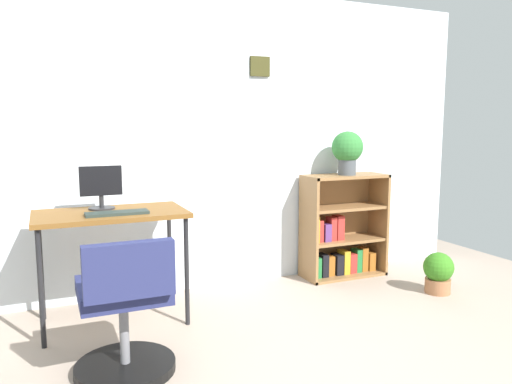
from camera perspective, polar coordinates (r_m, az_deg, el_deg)
wall_back at (r=3.83m, az=-9.36°, el=5.74°), size 5.20×0.12×2.31m
desk at (r=3.30m, az=-16.40°, el=-3.34°), size 0.94×0.54×0.74m
monitor at (r=3.37m, az=-17.46°, el=0.51°), size 0.27×0.17×0.29m
keyboard at (r=3.17m, az=-15.74°, el=-2.36°), size 0.38×0.13×0.02m
office_chair at (r=2.67m, az=-14.88°, el=-13.64°), size 0.52×0.55×0.75m
bookshelf_low at (r=4.29m, az=9.68°, el=-4.52°), size 0.71×0.30×0.87m
potted_plant_on_shelf at (r=4.17m, az=10.51°, el=4.81°), size 0.26×0.26×0.36m
potted_plant_floor at (r=4.09m, az=20.30°, el=-8.65°), size 0.23×0.23×0.32m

